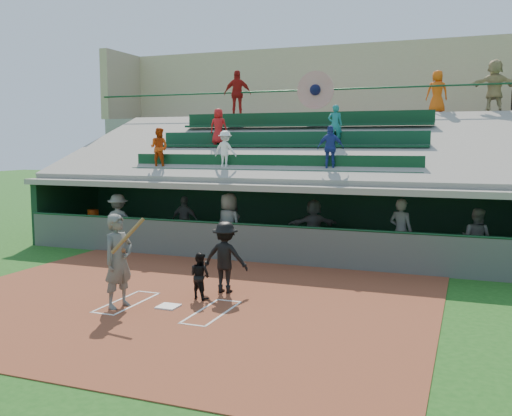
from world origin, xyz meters
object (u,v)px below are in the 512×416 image
at_px(batter_at_plate, 118,261).
at_px(catcher, 200,276).
at_px(home_plate, 168,306).
at_px(water_cooler, 93,215).
at_px(white_table, 92,230).

relative_size(batter_at_plate, catcher, 1.91).
bearing_deg(batter_at_plate, home_plate, 20.43).
bearing_deg(batter_at_plate, catcher, 42.85).
xyz_separation_m(home_plate, water_cooler, (-6.73, 6.53, 0.89)).
bearing_deg(water_cooler, home_plate, -44.13).
relative_size(home_plate, water_cooler, 1.08).
bearing_deg(home_plate, batter_at_plate, -159.57).
height_order(home_plate, catcher, catcher).
height_order(batter_at_plate, water_cooler, batter_at_plate).
xyz_separation_m(home_plate, catcher, (0.33, 0.85, 0.51)).
height_order(home_plate, water_cooler, water_cooler).
bearing_deg(water_cooler, white_table, -107.15).
bearing_deg(water_cooler, catcher, -38.81).
distance_m(home_plate, catcher, 1.04).
bearing_deg(white_table, home_plate, -41.90).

